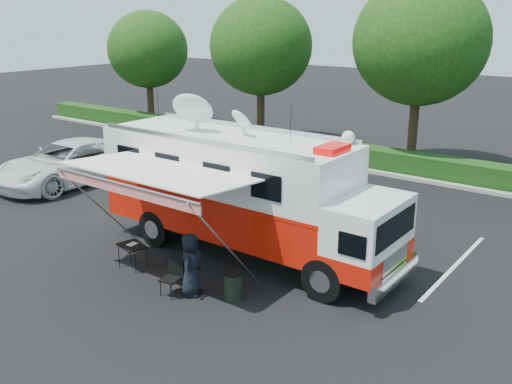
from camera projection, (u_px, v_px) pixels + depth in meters
ground_plane at (246, 254)px, 17.74m from camera, size 120.00×120.00×0.00m
back_border at (442, 64)px, 25.45m from camera, size 60.00×6.14×8.87m
stall_lines at (287, 223)px, 20.31m from camera, size 24.12×5.50×0.01m
command_truck at (244, 192)px, 17.18m from camera, size 9.78×2.69×4.70m
awning at (154, 175)px, 15.25m from camera, size 5.34×2.75×3.22m
white_suv at (71, 183)px, 25.19m from camera, size 3.22×6.70×1.84m
person at (192, 294)px, 15.20m from camera, size 0.85×1.00×1.73m
folding_table at (132, 246)px, 16.57m from camera, size 0.97×0.79×0.73m
folding_chair at (173, 274)px, 15.05m from camera, size 0.54×0.57×0.99m
trash_bin at (233, 286)px, 14.81m from camera, size 0.52×0.52×0.78m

